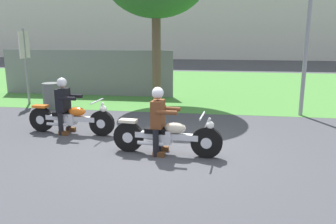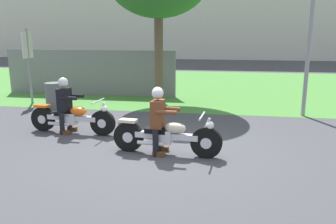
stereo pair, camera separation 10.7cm
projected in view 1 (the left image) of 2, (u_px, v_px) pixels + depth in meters
ground at (162, 150)px, 7.34m from camera, size 120.00×120.00×0.00m
grass_verge at (195, 85)px, 16.48m from camera, size 60.00×12.00×0.01m
motorcycle_lead at (167, 136)px, 6.98m from camera, size 2.28×0.66×0.88m
rider_lead at (159, 115)px, 6.93m from camera, size 0.57×0.49×1.40m
motorcycle_follow at (71, 118)px, 8.45m from camera, size 2.27×0.66×0.87m
rider_follow at (64, 101)px, 8.40m from camera, size 0.57×0.49×1.39m
trash_can at (51, 95)px, 11.52m from camera, size 0.56×0.56×0.82m
sign_banner at (25, 55)px, 11.75m from camera, size 0.08×0.60×2.60m
fence_segment at (86, 73)px, 13.65m from camera, size 7.00×0.06×1.80m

